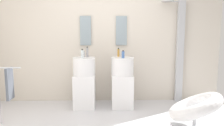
{
  "coord_description": "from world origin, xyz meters",
  "views": [
    {
      "loc": [
        0.07,
        -3.09,
        1.49
      ],
      "look_at": [
        0.15,
        0.55,
        0.95
      ],
      "focal_mm": 36.82,
      "sensor_mm": 36.0,
      "label": 1
    }
  ],
  "objects_px": {
    "pedestal_sink_left": "(84,82)",
    "soap_bottle_blue": "(123,54)",
    "soap_bottle_amber": "(118,53)",
    "soap_bottle_clear": "(82,54)",
    "pedestal_sink_right": "(122,82)",
    "towel_rack": "(8,85)",
    "lounge_chair": "(195,110)",
    "soap_bottle_grey": "(87,52)",
    "shower_column": "(179,49)"
  },
  "relations": [
    {
      "from": "shower_column",
      "to": "lounge_chair",
      "type": "distance_m",
      "value": 1.69
    },
    {
      "from": "soap_bottle_clear",
      "to": "soap_bottle_grey",
      "type": "height_order",
      "value": "soap_bottle_grey"
    },
    {
      "from": "pedestal_sink_left",
      "to": "towel_rack",
      "type": "height_order",
      "value": "pedestal_sink_left"
    },
    {
      "from": "pedestal_sink_right",
      "to": "soap_bottle_blue",
      "type": "relative_size",
      "value": 7.45
    },
    {
      "from": "towel_rack",
      "to": "soap_bottle_amber",
      "type": "relative_size",
      "value": 5.71
    },
    {
      "from": "shower_column",
      "to": "soap_bottle_amber",
      "type": "bearing_deg",
      "value": -169.5
    },
    {
      "from": "lounge_chair",
      "to": "soap_bottle_amber",
      "type": "height_order",
      "value": "soap_bottle_amber"
    },
    {
      "from": "towel_rack",
      "to": "soap_bottle_clear",
      "type": "xyz_separation_m",
      "value": [
        1.09,
        0.64,
        0.41
      ]
    },
    {
      "from": "shower_column",
      "to": "soap_bottle_grey",
      "type": "relative_size",
      "value": 10.49
    },
    {
      "from": "towel_rack",
      "to": "shower_column",
      "type": "bearing_deg",
      "value": 20.26
    },
    {
      "from": "lounge_chair",
      "to": "soap_bottle_amber",
      "type": "bearing_deg",
      "value": 129.09
    },
    {
      "from": "shower_column",
      "to": "soap_bottle_clear",
      "type": "distance_m",
      "value": 1.97
    },
    {
      "from": "towel_rack",
      "to": "soap_bottle_blue",
      "type": "distance_m",
      "value": 1.99
    },
    {
      "from": "pedestal_sink_right",
      "to": "soap_bottle_clear",
      "type": "bearing_deg",
      "value": -171.59
    },
    {
      "from": "towel_rack",
      "to": "soap_bottle_amber",
      "type": "height_order",
      "value": "soap_bottle_amber"
    },
    {
      "from": "pedestal_sink_right",
      "to": "soap_bottle_amber",
      "type": "relative_size",
      "value": 6.41
    },
    {
      "from": "soap_bottle_clear",
      "to": "soap_bottle_amber",
      "type": "height_order",
      "value": "soap_bottle_clear"
    },
    {
      "from": "pedestal_sink_left",
      "to": "soap_bottle_blue",
      "type": "xyz_separation_m",
      "value": [
        0.72,
        -0.1,
        0.54
      ]
    },
    {
      "from": "lounge_chair",
      "to": "towel_rack",
      "type": "relative_size",
      "value": 1.11
    },
    {
      "from": "soap_bottle_amber",
      "to": "pedestal_sink_right",
      "type": "bearing_deg",
      "value": -60.55
    },
    {
      "from": "pedestal_sink_right",
      "to": "soap_bottle_clear",
      "type": "height_order",
      "value": "soap_bottle_clear"
    },
    {
      "from": "soap_bottle_amber",
      "to": "shower_column",
      "type": "bearing_deg",
      "value": 10.5
    },
    {
      "from": "pedestal_sink_right",
      "to": "lounge_chair",
      "type": "height_order",
      "value": "pedestal_sink_right"
    },
    {
      "from": "pedestal_sink_right",
      "to": "lounge_chair",
      "type": "bearing_deg",
      "value": -49.98
    },
    {
      "from": "pedestal_sink_left",
      "to": "pedestal_sink_right",
      "type": "distance_m",
      "value": 0.72
    },
    {
      "from": "soap_bottle_blue",
      "to": "soap_bottle_amber",
      "type": "height_order",
      "value": "soap_bottle_amber"
    },
    {
      "from": "lounge_chair",
      "to": "soap_bottle_grey",
      "type": "distance_m",
      "value": 2.17
    },
    {
      "from": "soap_bottle_blue",
      "to": "soap_bottle_amber",
      "type": "bearing_deg",
      "value": 108.28
    },
    {
      "from": "shower_column",
      "to": "soap_bottle_amber",
      "type": "height_order",
      "value": "shower_column"
    },
    {
      "from": "soap_bottle_blue",
      "to": "soap_bottle_amber",
      "type": "distance_m",
      "value": 0.24
    },
    {
      "from": "lounge_chair",
      "to": "soap_bottle_clear",
      "type": "bearing_deg",
      "value": 148.64
    },
    {
      "from": "lounge_chair",
      "to": "towel_rack",
      "type": "height_order",
      "value": "towel_rack"
    },
    {
      "from": "towel_rack",
      "to": "soap_bottle_blue",
      "type": "xyz_separation_m",
      "value": [
        1.84,
        0.66,
        0.4
      ]
    },
    {
      "from": "pedestal_sink_right",
      "to": "lounge_chair",
      "type": "distance_m",
      "value": 1.51
    },
    {
      "from": "shower_column",
      "to": "soap_bottle_blue",
      "type": "xyz_separation_m",
      "value": [
        -1.18,
        -0.46,
        -0.05
      ]
    },
    {
      "from": "soap_bottle_grey",
      "to": "soap_bottle_clear",
      "type": "bearing_deg",
      "value": -109.73
    },
    {
      "from": "shower_column",
      "to": "soap_bottle_blue",
      "type": "bearing_deg",
      "value": -158.78
    },
    {
      "from": "shower_column",
      "to": "soap_bottle_amber",
      "type": "distance_m",
      "value": 1.27
    },
    {
      "from": "pedestal_sink_left",
      "to": "soap_bottle_grey",
      "type": "bearing_deg",
      "value": 59.63
    },
    {
      "from": "pedestal_sink_right",
      "to": "towel_rack",
      "type": "xyz_separation_m",
      "value": [
        -1.83,
        -0.75,
        0.14
      ]
    },
    {
      "from": "lounge_chair",
      "to": "pedestal_sink_right",
      "type": "bearing_deg",
      "value": 130.02
    },
    {
      "from": "pedestal_sink_left",
      "to": "lounge_chair",
      "type": "bearing_deg",
      "value": -34.24
    },
    {
      "from": "shower_column",
      "to": "soap_bottle_amber",
      "type": "xyz_separation_m",
      "value": [
        -1.25,
        -0.23,
        -0.04
      ]
    },
    {
      "from": "soap_bottle_grey",
      "to": "soap_bottle_amber",
      "type": "distance_m",
      "value": 0.6
    },
    {
      "from": "soap_bottle_blue",
      "to": "pedestal_sink_left",
      "type": "bearing_deg",
      "value": 172.29
    },
    {
      "from": "lounge_chair",
      "to": "soap_bottle_clear",
      "type": "xyz_separation_m",
      "value": [
        -1.7,
        1.04,
        0.69
      ]
    },
    {
      "from": "pedestal_sink_right",
      "to": "soap_bottle_blue",
      "type": "xyz_separation_m",
      "value": [
        0.0,
        -0.1,
        0.54
      ]
    },
    {
      "from": "lounge_chair",
      "to": "soap_bottle_clear",
      "type": "relative_size",
      "value": 6.3
    },
    {
      "from": "pedestal_sink_left",
      "to": "soap_bottle_clear",
      "type": "distance_m",
      "value": 0.56
    },
    {
      "from": "pedestal_sink_left",
      "to": "shower_column",
      "type": "xyz_separation_m",
      "value": [
        1.9,
        0.36,
        0.59
      ]
    }
  ]
}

